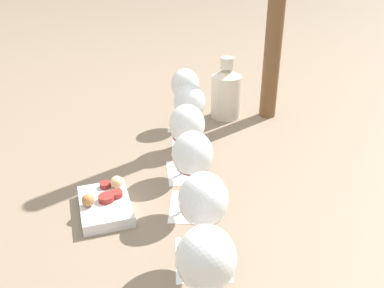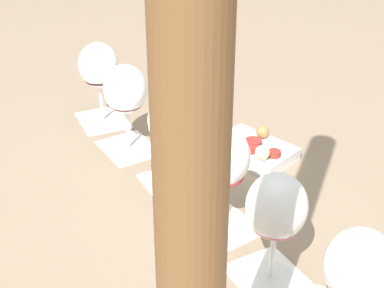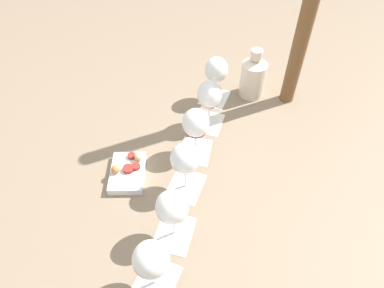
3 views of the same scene
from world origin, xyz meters
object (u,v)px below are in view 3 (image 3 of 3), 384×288
Objects in this scene: wine_glass_4 at (172,209)px; snack_dish at (128,171)px; wine_glass_5 at (151,261)px; ceramic_vase at (253,76)px; wine_glass_2 at (196,125)px; wine_glass_3 at (185,161)px; wine_glass_1 at (210,97)px; wine_glass_0 at (216,72)px.

snack_dish is at bearing 179.58° from wine_glass_4.
ceramic_vase is (-0.40, 0.70, -0.04)m from wine_glass_5.
wine_glass_2 is at bearing -72.75° from ceramic_vase.
wine_glass_5 is at bearing -50.12° from wine_glass_2.
wine_glass_4 is at bearing -61.78° from ceramic_vase.
wine_glass_3 is at bearing -66.16° from ceramic_vase.
ceramic_vase is (-0.21, 0.47, -0.04)m from wine_glass_3.
ceramic_vase is at bearing 119.56° from wine_glass_5.
wine_glass_4 and wine_glass_5 have the same top height.
wine_glass_1 is 0.91× the size of ceramic_vase.
wine_glass_3 and wine_glass_5 have the same top height.
wine_glass_1 and wine_glass_2 have the same top height.
wine_glass_2 is 0.31m from wine_glass_4.
ceramic_vase is at bearing 97.26° from wine_glass_1.
wine_glass_0 is at bearing -116.89° from ceramic_vase.
snack_dish is at bearing -83.83° from ceramic_vase.
wine_glass_1 is 0.97× the size of snack_dish.
snack_dish is at bearing -84.57° from wine_glass_1.
ceramic_vase is at bearing 96.17° from snack_dish.
wine_glass_3 is at bearing 132.31° from wine_glass_4.
wine_glass_0 is at bearing 128.78° from wine_glass_3.
snack_dish is at bearing -74.23° from wine_glass_0.
wine_glass_3 is 0.30m from wine_glass_5.
wine_glass_2 is at bearing 131.67° from wine_glass_4.
wine_glass_3 is at bearing -52.56° from wine_glass_1.
wine_glass_2 reaches higher than snack_dish.
wine_glass_2 and wine_glass_3 have the same top height.
wine_glass_5 is 0.97× the size of snack_dish.
wine_glass_2 is 0.26m from snack_dish.
wine_glass_0 reaches higher than snack_dish.
wine_glass_4 is 0.91× the size of ceramic_vase.
wine_glass_0 is 0.29m from wine_glass_2.
wine_glass_1 and wine_glass_3 have the same top height.
snack_dish is (-0.34, 0.12, -0.11)m from wine_glass_5.
ceramic_vase reaches higher than wine_glass_1.
wine_glass_0 and wine_glass_4 have the same top height.
wine_glass_0 and wine_glass_1 have the same top height.
wine_glass_1 and wine_glass_5 have the same top height.
wine_glass_4 is at bearing -50.27° from wine_glass_0.
ceramic_vase is at bearing 113.84° from wine_glass_3.
wine_glass_0 and wine_glass_3 have the same top height.
ceramic_vase reaches higher than wine_glass_0.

